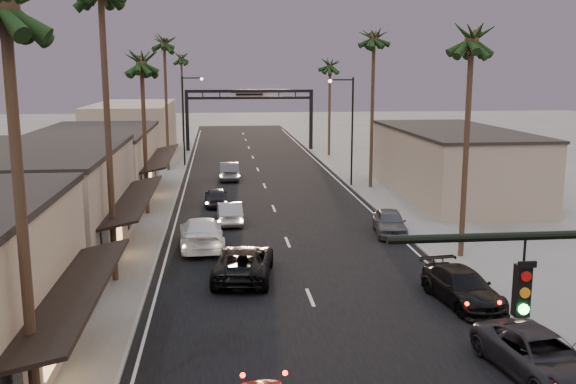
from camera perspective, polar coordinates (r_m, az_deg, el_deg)
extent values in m
plane|color=slate|center=(47.98, -1.59, -0.73)|extent=(200.00, 200.00, 0.00)
cube|color=black|center=(52.87, -2.03, 0.36)|extent=(14.00, 120.00, 0.02)
cube|color=slate|center=(59.90, -11.63, 1.43)|extent=(5.00, 92.00, 0.12)
cube|color=slate|center=(61.08, 6.41, 1.77)|extent=(5.00, 92.00, 0.12)
cube|color=gray|center=(34.81, -21.46, -1.29)|extent=(8.00, 14.00, 5.50)
cube|color=tan|center=(50.22, -16.76, 2.23)|extent=(8.00, 16.00, 5.00)
cube|color=gray|center=(72.74, -13.54, 5.32)|extent=(8.00, 20.00, 6.00)
cube|color=gray|center=(50.61, 14.42, 2.41)|extent=(8.00, 18.00, 5.00)
cube|color=black|center=(12.86, 20.06, -8.23)|extent=(0.28, 0.22, 1.00)
cube|color=black|center=(77.18, -8.95, 6.16)|extent=(0.40, 0.40, 7.00)
cube|color=black|center=(77.90, 2.06, 6.32)|extent=(0.40, 0.40, 7.00)
cube|color=black|center=(76.99, -3.45, 8.94)|extent=(15.20, 0.35, 0.35)
cube|color=black|center=(77.02, -3.45, 8.35)|extent=(15.20, 0.30, 0.30)
cube|color=beige|center=(76.98, -3.45, 8.64)|extent=(4.20, 0.12, 1.00)
cylinder|color=black|center=(53.25, 5.72, 5.27)|extent=(0.16, 0.16, 9.00)
cylinder|color=black|center=(52.81, 4.74, 9.92)|extent=(2.00, 0.12, 0.12)
sphere|color=#FFD899|center=(52.65, 3.76, 9.82)|extent=(0.30, 0.30, 0.30)
cylinder|color=black|center=(65.14, -9.27, 6.19)|extent=(0.16, 0.16, 9.00)
cylinder|color=black|center=(64.90, -8.49, 10.00)|extent=(2.00, 0.12, 0.12)
sphere|color=#FFD899|center=(64.88, -7.69, 9.93)|extent=(0.30, 0.30, 0.30)
cylinder|color=#38281C|center=(17.07, -22.49, -3.92)|extent=(0.28, 0.28, 11.00)
cylinder|color=#38281C|center=(29.42, -15.67, 4.37)|extent=(0.28, 0.28, 13.00)
cylinder|color=#38281C|center=(43.37, -12.61, 4.47)|extent=(0.28, 0.28, 10.00)
sphere|color=black|center=(43.14, -12.93, 11.88)|extent=(3.20, 3.20, 3.20)
cylinder|color=#38281C|center=(62.15, -10.75, 7.31)|extent=(0.28, 0.28, 12.00)
sphere|color=black|center=(62.11, -10.97, 13.40)|extent=(3.20, 3.20, 3.20)
cylinder|color=#38281C|center=(33.50, 15.54, 3.39)|extent=(0.28, 0.28, 11.00)
sphere|color=black|center=(33.30, 16.08, 13.85)|extent=(3.20, 3.20, 3.20)
cylinder|color=#38281C|center=(52.46, 7.49, 6.79)|extent=(0.28, 0.28, 12.00)
sphere|color=black|center=(52.42, 7.67, 14.01)|extent=(3.20, 3.20, 3.20)
cylinder|color=#38281C|center=(72.07, 3.70, 7.14)|extent=(0.28, 0.28, 10.00)
sphere|color=black|center=(71.93, 3.76, 11.60)|extent=(3.20, 3.20, 3.20)
cylinder|color=#38281C|center=(85.07, -9.36, 7.92)|extent=(0.28, 0.28, 11.00)
sphere|color=black|center=(85.00, -9.48, 12.03)|extent=(3.20, 3.20, 3.20)
imported|color=black|center=(30.14, -3.95, -6.24)|extent=(3.29, 5.84, 1.54)
imported|color=gray|center=(40.79, -5.21, -1.83)|extent=(1.65, 4.29, 1.40)
imported|color=silver|center=(35.42, -7.69, -3.60)|extent=(2.65, 5.88, 1.67)
imported|color=black|center=(46.18, -6.39, -0.40)|extent=(1.72, 3.99, 1.34)
imported|color=#494A4E|center=(57.05, -5.24, 1.89)|extent=(1.66, 4.76, 1.57)
imported|color=black|center=(22.36, 21.50, -13.40)|extent=(3.05, 5.41, 1.43)
imported|color=black|center=(27.90, 15.24, -8.15)|extent=(2.63, 5.13, 1.42)
imported|color=#46474B|center=(38.37, 9.03, -2.67)|extent=(2.31, 4.54, 1.48)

